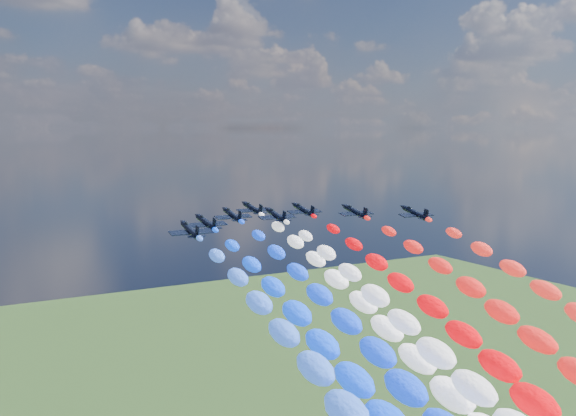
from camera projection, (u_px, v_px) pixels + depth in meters
jet_0 at (190, 230)px, 135.23m from camera, size 9.18×12.34×4.88m
jet_1 at (206, 222)px, 146.02m from camera, size 9.18×12.34×4.88m
jet_2 at (232, 215)px, 158.63m from camera, size 8.81×12.08×4.88m
trail_2 at (390, 387)px, 109.01m from camera, size 6.30×116.94×46.90m
jet_3 at (276, 215)px, 158.09m from camera, size 9.10×12.28×4.88m
trail_3 at (455, 389)px, 108.47m from camera, size 6.30×116.94×46.90m
jet_4 at (253, 208)px, 171.55m from camera, size 9.31×12.43×4.88m
trail_4 at (402, 360)px, 121.92m from camera, size 6.30×116.94×46.90m
jet_5 at (304, 210)px, 168.46m from camera, size 8.97×12.19×4.88m
trail_5 at (478, 366)px, 118.84m from camera, size 6.30×116.94×46.90m
jet_6 at (355, 212)px, 164.81m from camera, size 8.93×12.16×4.88m
trail_6 at (558, 373)px, 115.19m from camera, size 6.30×116.94×46.90m
jet_7 at (415, 213)px, 162.23m from camera, size 9.18×12.34×4.88m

